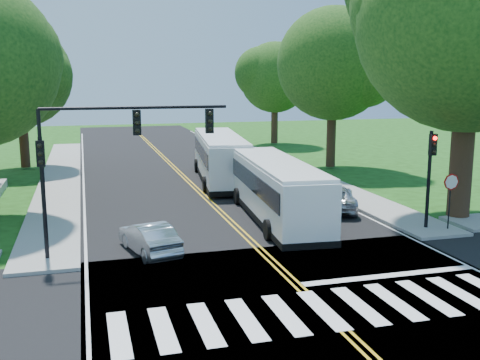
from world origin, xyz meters
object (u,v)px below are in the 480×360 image
object	(u,v)px
suv	(333,197)
dark_sedan	(309,188)
signal_ne	(430,166)
bus_lead	(276,189)
bus_follow	(220,157)
signal_nw	(106,145)
hatchback	(149,238)

from	to	relation	value
suv	dark_sedan	bearing A→B (deg)	-64.94
signal_ne	bus_lead	xyz separation A→B (m)	(-5.94, 3.79, -1.42)
bus_lead	bus_follow	xyz separation A→B (m)	(-0.17, 10.89, 0.10)
signal_ne	bus_follow	distance (m)	15.95
bus_follow	suv	size ratio (longest dim) A/B	2.60
signal_nw	dark_sedan	bearing A→B (deg)	34.06
bus_lead	hatchback	size ratio (longest dim) A/B	3.00
signal_ne	dark_sedan	distance (m)	8.50
bus_follow	signal_ne	bearing A→B (deg)	119.94
dark_sedan	bus_follow	bearing A→B (deg)	-46.63
suv	bus_lead	bearing A→B (deg)	38.29
bus_follow	hatchback	size ratio (longest dim) A/B	3.20
signal_nw	dark_sedan	world-z (taller)	signal_nw
hatchback	dark_sedan	size ratio (longest dim) A/B	0.89
bus_follow	suv	distance (m)	10.51
bus_follow	signal_nw	bearing A→B (deg)	68.93
bus_lead	suv	distance (m)	3.86
signal_ne	bus_lead	world-z (taller)	signal_ne
bus_lead	dark_sedan	bearing A→B (deg)	-125.75
bus_lead	bus_follow	bearing A→B (deg)	-84.48
signal_nw	hatchback	distance (m)	4.03
suv	dark_sedan	distance (m)	2.86
suv	bus_follow	bearing A→B (deg)	-48.03
signal_ne	suv	xyz separation A→B (m)	(-2.36, 4.90, -2.30)
bus_lead	bus_follow	size ratio (longest dim) A/B	0.94
bus_follow	suv	bearing A→B (deg)	118.34
suv	dark_sedan	xyz separation A→B (m)	(-0.20, 2.86, -0.03)
signal_ne	signal_nw	bearing A→B (deg)	-179.95
signal_nw	signal_ne	distance (m)	14.13
bus_follow	hatchback	distance (m)	16.05
bus_lead	dark_sedan	distance (m)	5.30
signal_ne	bus_follow	size ratio (longest dim) A/B	0.36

